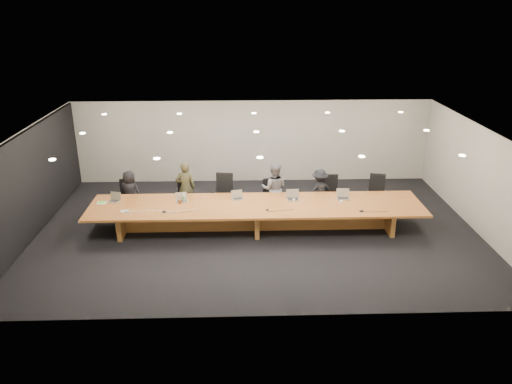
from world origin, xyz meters
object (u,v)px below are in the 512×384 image
at_px(laptop_d, 293,195).
at_px(paper_cup_near, 294,200).
at_px(chair_far_left, 128,196).
at_px(water_bottle, 184,198).
at_px(paper_cup_far, 341,202).
at_px(mic_right, 362,211).
at_px(laptop_e, 343,194).
at_px(person_d, 319,191).
at_px(mic_left, 164,211).
at_px(person_b, 186,188).
at_px(chair_left, 185,196).
at_px(chair_far_right, 376,193).
at_px(laptop_b, 182,198).
at_px(chair_mid_left, 223,194).
at_px(laptop_a, 113,197).
at_px(chair_mid_right, 271,196).
at_px(av_box, 125,211).
at_px(person_c, 274,189).
at_px(laptop_c, 238,195).
at_px(conference_table, 256,212).
at_px(person_a, 130,193).
at_px(amber_mug, 180,201).
at_px(mic_center, 267,210).
at_px(chair_right, 331,193).

relative_size(laptop_d, paper_cup_near, 4.34).
bearing_deg(chair_far_left, water_bottle, -39.98).
xyz_separation_m(paper_cup_far, mic_right, (0.42, -0.59, -0.02)).
relative_size(laptop_e, paper_cup_near, 4.38).
relative_size(person_d, mic_left, 10.37).
bearing_deg(laptop_d, person_b, 160.46).
xyz_separation_m(chair_left, chair_far_right, (5.68, -0.07, 0.05)).
bearing_deg(laptop_b, mic_left, -129.28).
distance_m(chair_mid_left, laptop_a, 3.11).
relative_size(chair_mid_right, paper_cup_near, 12.60).
bearing_deg(chair_left, chair_far_right, -11.31).
height_order(laptop_a, av_box, laptop_a).
relative_size(laptop_a, mic_left, 2.43).
bearing_deg(laptop_b, person_c, 8.22).
bearing_deg(chair_far_left, laptop_c, -25.30).
bearing_deg(conference_table, laptop_b, 172.27).
bearing_deg(chair_mid_right, conference_table, -124.07).
bearing_deg(laptop_d, chair_left, 159.46).
distance_m(laptop_c, mic_right, 3.38).
distance_m(chair_mid_right, person_d, 1.42).
xyz_separation_m(chair_far_right, person_a, (-7.27, -0.03, 0.12)).
bearing_deg(laptop_a, person_c, 27.87).
relative_size(laptop_b, av_box, 1.47).
height_order(amber_mug, mic_center, amber_mug).
xyz_separation_m(amber_mug, paper_cup_near, (3.10, 0.00, -0.01)).
xyz_separation_m(chair_right, amber_mug, (-4.33, -1.11, 0.25)).
bearing_deg(paper_cup_far, chair_far_left, 167.99).
xyz_separation_m(person_d, laptop_d, (-0.87, -0.84, 0.22)).
height_order(laptop_a, water_bottle, laptop_a).
distance_m(conference_table, laptop_c, 0.73).
height_order(chair_far_left, person_b, person_b).
relative_size(chair_right, chair_far_right, 0.99).
relative_size(laptop_c, mic_left, 2.41).
xyz_separation_m(laptop_d, amber_mug, (-3.10, -0.15, -0.09)).
distance_m(person_d, laptop_d, 1.23).
height_order(chair_mid_right, person_c, person_c).
bearing_deg(person_d, av_box, 0.86).
relative_size(conference_table, mic_right, 66.61).
distance_m(amber_mug, mic_center, 2.41).
height_order(chair_right, chair_far_right, chair_far_right).
relative_size(chair_far_right, laptop_c, 3.56).
distance_m(water_bottle, av_box, 1.61).
relative_size(laptop_e, av_box, 1.68).
height_order(paper_cup_far, av_box, paper_cup_far).
relative_size(person_c, paper_cup_near, 19.21).
bearing_deg(chair_far_right, mic_left, -149.74).
bearing_deg(person_a, chair_right, -166.26).
bearing_deg(chair_mid_left, mic_left, -124.61).
height_order(person_d, laptop_d, person_d).
bearing_deg(paper_cup_far, laptop_b, 176.90).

